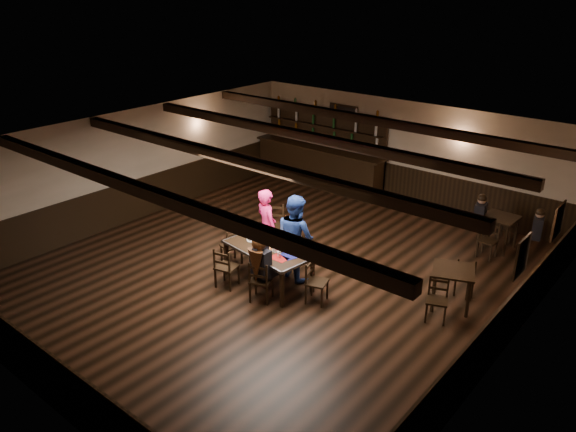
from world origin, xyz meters
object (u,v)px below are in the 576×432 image
Objects in this scene: chair_near_left at (224,265)px; woman_pink at (267,227)px; chair_near_right at (260,279)px; dining_table at (268,251)px; man_blue at (295,237)px; bar_counter at (320,161)px; cake at (253,238)px.

chair_near_left is 0.51× the size of woman_pink.
dining_table is at bearing 119.25° from chair_near_right.
man_blue reaches higher than chair_near_right.
woman_pink is (-0.57, 0.62, 0.13)m from dining_table.
bar_counter reaches higher than chair_near_right.
woman_pink is 0.79m from man_blue.
man_blue is (0.73, 1.23, 0.37)m from chair_near_left.
woman_pink reaches higher than dining_table.
woman_pink is 0.95× the size of man_blue.
chair_near_right is at bearing 147.33° from woman_pink.
chair_near_left is at bearing 113.26° from woman_pink.
cake is at bearing -67.29° from bar_counter.
man_blue is 5.42m from bar_counter.
cake is (-0.81, 0.71, 0.31)m from chair_near_right.
cake is 5.53m from bar_counter.
bar_counter is (-2.82, 4.62, -0.13)m from man_blue.
chair_near_right is 1.12m from cake.
chair_near_right is 0.50× the size of woman_pink.
bar_counter is at bearing 109.58° from chair_near_left.
cake is (-0.68, -0.48, -0.07)m from man_blue.
cake is at bearing 168.50° from dining_table.
dining_table is 0.45× the size of bar_counter.
bar_counter reaches higher than chair_near_left.
dining_table is 2.29× the size of chair_near_right.
chair_near_left is at bearing -176.65° from chair_near_right.
dining_table is 0.86m from woman_pink.
man_blue reaches higher than woman_pink.
dining_table is 1.15× the size of woman_pink.
dining_table is at bearing 52.00° from chair_near_left.
chair_near_left is 3.12× the size of cake.
bar_counter is (-2.14, 5.10, -0.06)m from cake.
chair_near_right is at bearing -63.13° from bar_counter.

